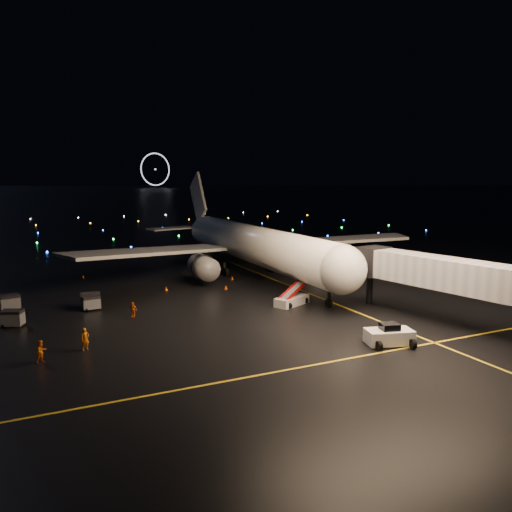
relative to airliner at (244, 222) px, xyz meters
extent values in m
plane|color=black|center=(-10.53, 272.56, -7.64)|extent=(2000.00, 2000.00, 0.00)
cube|color=yellow|center=(1.47, -12.44, -7.63)|extent=(0.25, 80.00, 0.02)
cube|color=yellow|center=(-15.53, -37.44, -7.63)|extent=(60.00, 0.25, 0.02)
cube|color=silver|center=(-2.39, -36.06, -6.70)|extent=(4.36, 3.05, 1.88)
imported|color=orange|center=(-26.19, -26.46, -6.68)|extent=(0.80, 0.64, 1.92)
imported|color=orange|center=(-29.58, -27.92, -6.75)|extent=(1.09, 1.04, 1.78)
imported|color=orange|center=(-20.52, -17.93, -6.86)|extent=(0.92, 0.92, 1.57)
cone|color=#F45200|center=(-6.99, -9.92, -7.39)|extent=(0.57, 0.57, 0.51)
cone|color=#F45200|center=(-3.91, -4.63, -7.39)|extent=(0.58, 0.58, 0.50)
cone|color=#F45200|center=(-14.17, -7.35, -7.38)|extent=(0.48, 0.48, 0.53)
cone|color=#F45200|center=(-22.86, 5.31, -7.39)|extent=(0.54, 0.54, 0.50)
cube|color=slate|center=(-24.02, -12.49, -6.79)|extent=(2.20, 1.69, 1.71)
cube|color=slate|center=(-24.07, -13.23, -6.87)|extent=(1.95, 1.47, 1.54)
cube|color=slate|center=(-31.70, -16.47, -6.83)|extent=(2.28, 1.97, 1.63)
cube|color=slate|center=(-32.05, -9.48, -6.81)|extent=(2.21, 1.76, 1.67)
camera|label=1|loc=(-30.34, -68.46, 6.48)|focal=35.00mm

